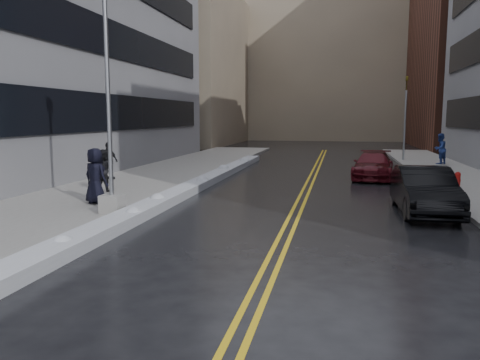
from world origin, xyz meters
The scene contains 16 objects.
ground centered at (0.00, 0.00, 0.00)m, with size 160.00×160.00×0.00m, color black.
sidewalk_west centered at (-5.75, 10.00, 0.07)m, with size 5.50×50.00×0.15m, color gray.
lane_line_left centered at (2.35, 10.00, 0.00)m, with size 0.12×50.00×0.01m, color gold.
lane_line_right centered at (2.65, 10.00, 0.00)m, with size 0.12×50.00×0.01m, color gold.
snow_ridge centered at (-2.45, 8.00, 0.17)m, with size 0.90×30.00×0.34m, color silver.
building_west_far centered at (-15.50, 44.00, 9.00)m, with size 14.00×22.00×18.00m, color gray.
building_far centered at (2.00, 60.00, 11.00)m, with size 36.00×16.00×22.00m, color gray.
lamppost centered at (-3.30, 2.00, 2.53)m, with size 0.65×0.65×7.62m.
fire_hydrant centered at (9.00, 10.00, 0.55)m, with size 0.26×0.26×0.73m.
traffic_signal centered at (8.50, 24.00, 3.40)m, with size 0.16×0.20×6.00m.
pedestrian_b centered at (-5.75, 6.09, 1.03)m, with size 0.86×0.67×1.77m, color black.
pedestrian_c centered at (-4.65, 3.41, 1.15)m, with size 0.98×0.64×2.00m, color black.
pedestrian_d centered at (-7.34, 9.60, 1.09)m, with size 1.10×0.46×1.88m, color black.
pedestrian_east centered at (10.41, 21.16, 1.16)m, with size 0.99×0.77×2.03m, color navy.
car_black centered at (6.75, 4.75, 0.79)m, with size 1.67×4.80×1.58m, color black.
car_maroon centered at (5.69, 13.81, 0.70)m, with size 1.97×4.86×1.41m, color #440A11.
Camera 1 is at (3.89, -11.79, 3.26)m, focal length 35.00 mm.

